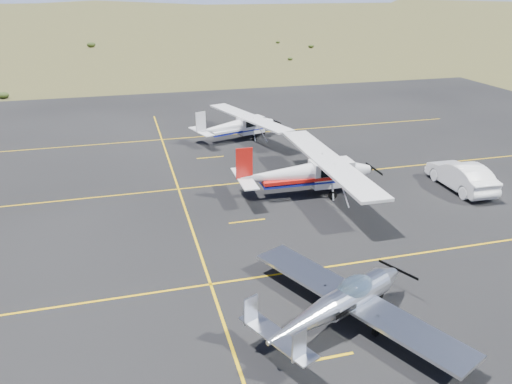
{
  "coord_description": "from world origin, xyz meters",
  "views": [
    {
      "loc": [
        -8.86,
        -15.88,
        11.82
      ],
      "look_at": [
        -2.47,
        7.63,
        1.6
      ],
      "focal_mm": 35.0,
      "sensor_mm": 36.0,
      "label": 1
    }
  ],
  "objects_px": {
    "aircraft_low_wing": "(342,302)",
    "sedan": "(461,176)",
    "aircraft_plain": "(237,125)",
    "aircraft_cessna": "(308,172)"
  },
  "relations": [
    {
      "from": "aircraft_low_wing",
      "to": "sedan",
      "type": "relative_size",
      "value": 1.78
    },
    {
      "from": "aircraft_low_wing",
      "to": "aircraft_plain",
      "type": "bearing_deg",
      "value": 60.86
    },
    {
      "from": "aircraft_plain",
      "to": "sedan",
      "type": "xyz_separation_m",
      "value": [
        10.88,
        -13.98,
        -0.33
      ]
    },
    {
      "from": "aircraft_low_wing",
      "to": "aircraft_plain",
      "type": "relative_size",
      "value": 0.88
    },
    {
      "from": "aircraft_plain",
      "to": "sedan",
      "type": "height_order",
      "value": "aircraft_plain"
    },
    {
      "from": "aircraft_cessna",
      "to": "aircraft_low_wing",
      "type": "bearing_deg",
      "value": -104.51
    },
    {
      "from": "aircraft_cessna",
      "to": "sedan",
      "type": "relative_size",
      "value": 2.42
    },
    {
      "from": "aircraft_plain",
      "to": "sedan",
      "type": "bearing_deg",
      "value": -69.63
    },
    {
      "from": "aircraft_plain",
      "to": "sedan",
      "type": "distance_m",
      "value": 17.72
    },
    {
      "from": "aircraft_cessna",
      "to": "aircraft_plain",
      "type": "height_order",
      "value": "aircraft_cessna"
    }
  ]
}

